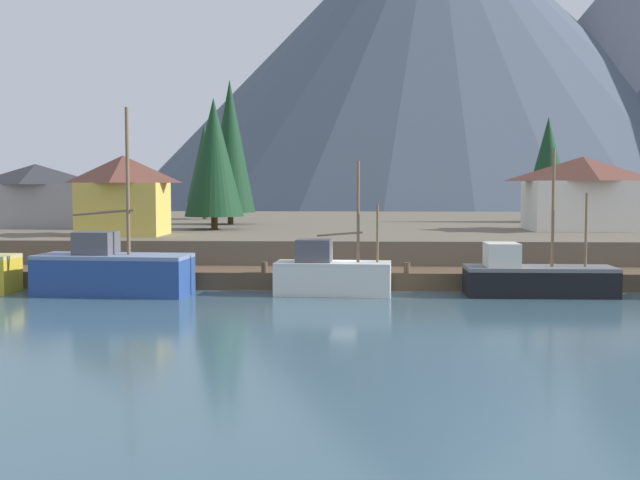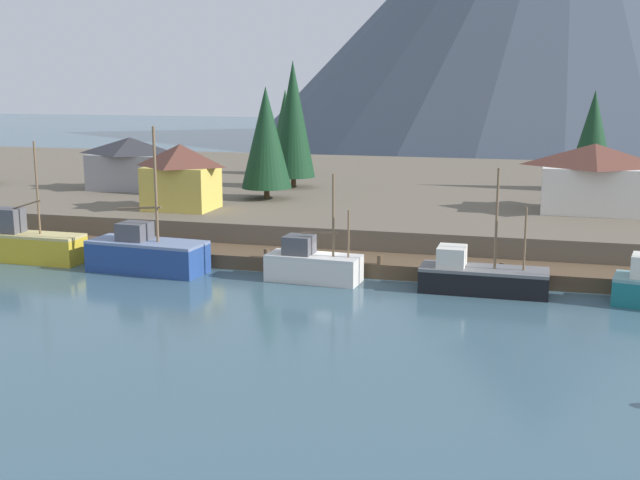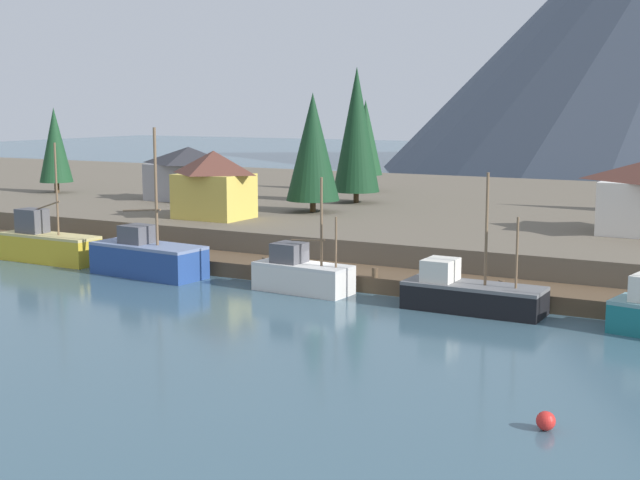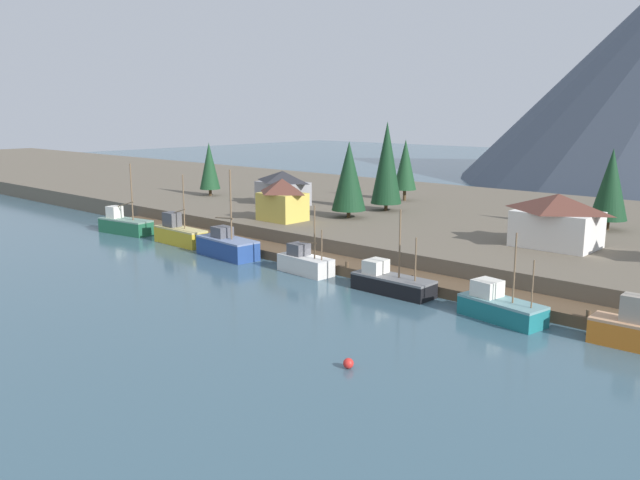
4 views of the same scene
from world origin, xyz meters
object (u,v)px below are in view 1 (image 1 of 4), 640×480
at_px(fishing_boat_white, 331,274).
at_px(fishing_boat_blue, 112,272).
at_px(house_grey, 36,195).
at_px(house_yellow, 123,195).
at_px(conifer_mid_left, 205,163).
at_px(fishing_boat_black, 535,278).
at_px(conifer_mid_right, 230,146).
at_px(conifer_back_left, 214,157).
at_px(house_white, 582,193).
at_px(conifer_near_right, 548,163).

bearing_deg(fishing_boat_white, fishing_boat_blue, -173.85).
bearing_deg(house_grey, house_yellow, -44.70).
height_order(fishing_boat_blue, conifer_mid_left, conifer_mid_left).
bearing_deg(fishing_boat_black, conifer_mid_right, 127.83).
bearing_deg(fishing_boat_black, fishing_boat_blue, -178.39).
relative_size(fishing_boat_white, conifer_back_left, 0.72).
bearing_deg(house_grey, fishing_boat_white, -40.53).
distance_m(fishing_boat_white, conifer_mid_left, 40.21).
bearing_deg(conifer_mid_right, fishing_boat_blue, -94.74).
height_order(fishing_boat_white, conifer_mid_left, conifer_mid_left).
xyz_separation_m(fishing_boat_white, house_white, (18.42, 18.60, 4.23)).
bearing_deg(fishing_boat_blue, conifer_near_right, 51.29).
bearing_deg(conifer_mid_left, fishing_boat_black, -56.42).
xyz_separation_m(house_white, conifer_back_left, (-27.93, -0.21, 2.69)).
relative_size(house_grey, conifer_mid_left, 0.83).
relative_size(fishing_boat_white, conifer_near_right, 0.75).
xyz_separation_m(house_white, conifer_mid_left, (-32.13, 18.54, 2.78)).
distance_m(fishing_boat_black, house_white, 20.51).
bearing_deg(house_white, conifer_mid_right, 163.92).
xyz_separation_m(fishing_boat_blue, conifer_mid_right, (2.25, 27.16, 8.01)).
xyz_separation_m(fishing_boat_blue, conifer_near_right, (30.77, 32.73, 6.68)).
distance_m(fishing_boat_white, house_grey, 32.32).
distance_m(fishing_boat_blue, conifer_mid_right, 28.41).
xyz_separation_m(house_grey, conifer_mid_left, (10.67, 16.30, 3.02)).
bearing_deg(fishing_boat_white, conifer_back_left, 121.04).
height_order(fishing_boat_white, house_yellow, house_yellow).
bearing_deg(conifer_mid_right, conifer_back_left, -89.81).
bearing_deg(fishing_boat_white, house_yellow, 146.42).
bearing_deg(conifer_mid_left, house_white, -29.98).
relative_size(house_white, conifer_near_right, 0.87).
xyz_separation_m(house_white, house_yellow, (-32.84, -7.62, -0.07)).
height_order(house_white, conifer_mid_left, conifer_mid_left).
height_order(fishing_boat_black, conifer_mid_left, conifer_mid_left).
xyz_separation_m(fishing_boat_black, conifer_mid_left, (-24.64, 37.12, 7.14)).
relative_size(house_white, conifer_mid_right, 0.67).
distance_m(fishing_boat_blue, fishing_boat_black, 22.73).
bearing_deg(fishing_boat_blue, house_grey, 125.07).
distance_m(fishing_boat_blue, fishing_boat_white, 11.80).
xyz_separation_m(fishing_boat_black, house_yellow, (-25.35, 10.96, 4.29)).
bearing_deg(house_grey, house_white, -2.99).
distance_m(fishing_boat_blue, conifer_back_left, 20.20).
distance_m(house_yellow, conifer_near_right, 39.67).
bearing_deg(conifer_mid_right, house_grey, -158.59).
distance_m(conifer_mid_right, conifer_back_left, 8.36).
bearing_deg(conifer_mid_left, conifer_back_left, -77.36).
height_order(house_grey, house_white, house_white).
height_order(fishing_boat_black, house_yellow, house_yellow).
height_order(fishing_boat_blue, conifer_back_left, conifer_back_left).
xyz_separation_m(fishing_boat_blue, fishing_boat_white, (11.78, 0.50, -0.15)).
height_order(fishing_boat_blue, house_white, fishing_boat_blue).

